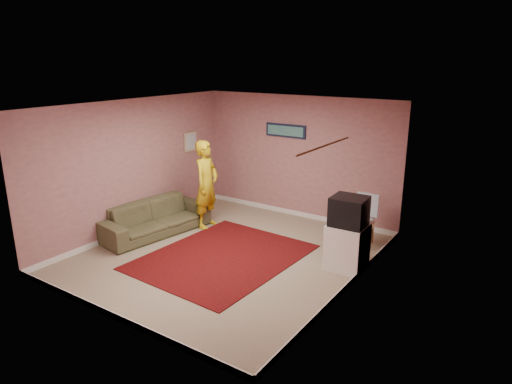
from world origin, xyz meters
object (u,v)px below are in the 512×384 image
Objects in this scene: tv_cabinet at (347,247)px; chair_a at (363,217)px; chair_b at (339,231)px; person at (206,184)px; crt_tv at (349,211)px; sofa at (155,218)px.

tv_cabinet is 1.53× the size of chair_a.
person is at bearing -86.95° from chair_b.
chair_a is at bearing 95.12° from crt_tv.
person is (-3.15, 0.26, 0.51)m from tv_cabinet.
tv_cabinet is at bearing -96.23° from chair_a.
chair_a is 0.28× the size of person.
chair_b is (-0.22, 0.16, -0.45)m from crt_tv.
tv_cabinet is at bearing 60.09° from chair_b.
crt_tv reaches higher than chair_b.
person reaches higher than sofa.
tv_cabinet is 1.09m from chair_a.
sofa is (-3.75, -0.63, -0.06)m from tv_cabinet.
crt_tv reaches higher than sofa.
chair_b is 0.28× the size of person.
tv_cabinet is 3.21m from person.
sofa is (-3.74, -0.63, -0.68)m from crt_tv.
person is at bearing -24.81° from sofa.
chair_a is 3.13m from person.
chair_a is 0.92m from chair_b.
crt_tv is 1.16× the size of chair_a.
tv_cabinet is 0.43× the size of person.
chair_b is at bearing 145.06° from tv_cabinet.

